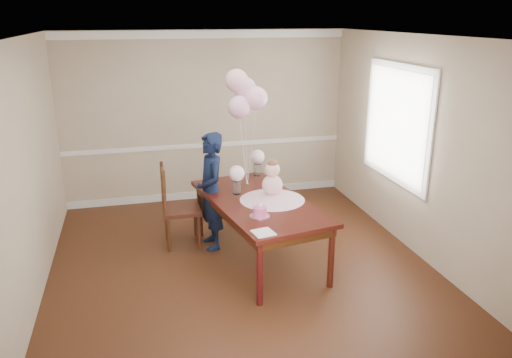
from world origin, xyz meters
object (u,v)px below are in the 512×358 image
(birthday_cake, at_px, (260,211))
(woman, at_px, (211,191))
(dining_table_top, at_px, (259,202))
(dining_chair_seat, at_px, (182,210))

(birthday_cake, xyz_separation_m, woman, (-0.38, 0.99, -0.08))
(dining_table_top, height_order, birthday_cake, birthday_cake)
(dining_chair_seat, height_order, woman, woman)
(dining_table_top, relative_size, woman, 1.36)
(birthday_cake, relative_size, woman, 0.10)
(dining_chair_seat, bearing_deg, birthday_cake, -55.84)
(birthday_cake, xyz_separation_m, dining_chair_seat, (-0.76, 1.15, -0.36))
(dining_table_top, xyz_separation_m, birthday_cake, (-0.12, -0.50, 0.09))
(dining_chair_seat, bearing_deg, woman, -22.01)
(woman, bearing_deg, birthday_cake, 16.63)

